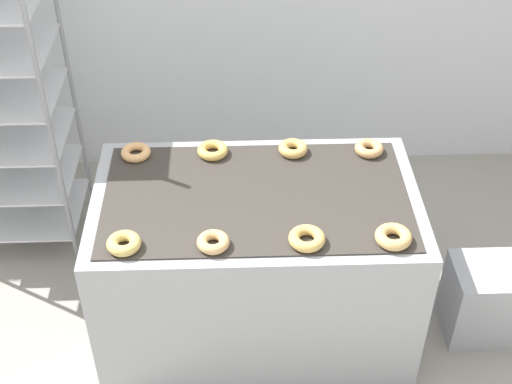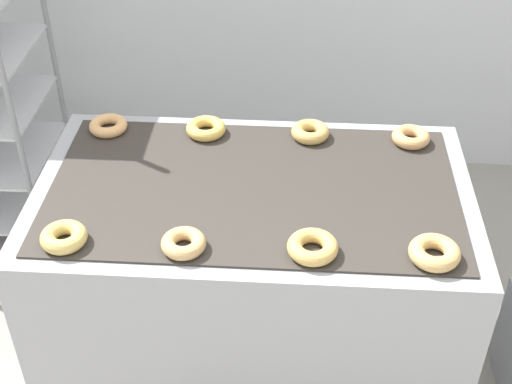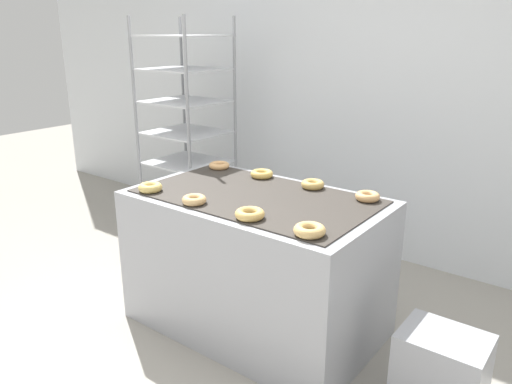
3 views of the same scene
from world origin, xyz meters
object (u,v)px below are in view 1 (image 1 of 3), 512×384
object	(u,v)px
donut_near_left	(124,243)
donut_far_left	(136,152)
donut_near_right	(393,237)
fryer_machine	(256,264)
donut_far_right	(369,148)
donut_far_midright	(293,149)
glaze_bin	(488,299)
baking_rack_cart	(0,95)
donut_near_midleft	(213,242)
donut_far_midleft	(213,150)
donut_near_midright	(307,239)

from	to	relation	value
donut_near_left	donut_far_left	distance (m)	0.62
donut_far_left	donut_near_right	bearing A→B (deg)	-29.66
fryer_machine	donut_far_right	world-z (taller)	donut_far_right
donut_far_midright	donut_far_right	world-z (taller)	donut_far_midright
glaze_bin	donut_far_right	distance (m)	0.96
baking_rack_cart	donut_far_right	size ratio (longest dim) A/B	13.62
glaze_bin	donut_near_left	bearing A→B (deg)	-171.62
glaze_bin	donut_near_right	xyz separation A→B (m)	(-0.59, -0.24, 0.66)
donut_near_midleft	donut_far_midleft	world-z (taller)	same
donut_far_midright	donut_near_midright	bearing A→B (deg)	-89.14
donut_near_right	donut_far_midleft	bearing A→B (deg)	139.63
baking_rack_cart	donut_far_midleft	xyz separation A→B (m)	(1.07, -0.41, -0.07)
fryer_machine	glaze_bin	world-z (taller)	fryer_machine
donut_near_right	donut_far_right	world-z (taller)	donut_near_right
donut_far_midleft	donut_near_midright	bearing A→B (deg)	-58.17
donut_near_midleft	glaze_bin	bearing A→B (deg)	10.71
donut_near_midleft	donut_far_left	world-z (taller)	donut_near_midleft
glaze_bin	donut_near_midright	distance (m)	1.17
baking_rack_cart	donut_far_midleft	distance (m)	1.15
donut_near_left	donut_near_midleft	xyz separation A→B (m)	(0.36, -0.00, -0.00)
donut_near_right	donut_far_right	size ratio (longest dim) A/B	1.11
fryer_machine	donut_far_left	bearing A→B (deg)	150.39
baking_rack_cart	donut_near_right	size ratio (longest dim) A/B	12.30
donut_near_right	donut_far_midleft	world-z (taller)	donut_near_right
glaze_bin	donut_near_midright	bearing A→B (deg)	-165.55
donut_far_midright	donut_far_midleft	bearing A→B (deg)	179.95
donut_near_left	donut_near_midleft	bearing A→B (deg)	-0.42
donut_near_left	donut_far_right	size ratio (longest dim) A/B	1.03
baking_rack_cart	glaze_bin	xyz separation A→B (m)	(2.40, -0.79, -0.73)
baking_rack_cart	donut_far_midleft	world-z (taller)	baking_rack_cart
donut_near_midleft	donut_near_right	xyz separation A→B (m)	(0.73, 0.00, 0.00)
baking_rack_cart	donut_near_left	distance (m)	1.27
donut_near_midright	donut_near_right	bearing A→B (deg)	-0.43
glaze_bin	donut_far_midleft	xyz separation A→B (m)	(-1.33, 0.38, 0.66)
donut_far_midright	donut_far_left	bearing A→B (deg)	-179.84
donut_near_left	donut_far_left	xyz separation A→B (m)	(-0.01, 0.62, -0.00)
donut_near_midright	donut_far_midright	xyz separation A→B (m)	(-0.01, 0.62, -0.00)
donut_near_left	donut_far_midright	bearing A→B (deg)	40.93
donut_near_right	donut_near_left	bearing A→B (deg)	-179.93
donut_far_right	fryer_machine	bearing A→B (deg)	-150.62
donut_near_midleft	donut_near_right	bearing A→B (deg)	0.32
baking_rack_cart	donut_near_midright	world-z (taller)	baking_rack_cart
donut_near_right	donut_far_right	xyz separation A→B (m)	(-0.00, 0.62, -0.00)
fryer_machine	donut_far_midleft	bearing A→B (deg)	121.43
donut_far_right	donut_near_left	bearing A→B (deg)	-150.29
baking_rack_cart	donut_near_midleft	bearing A→B (deg)	-43.87
glaze_bin	donut_far_left	distance (m)	1.85
baking_rack_cart	donut_near_right	xyz separation A→B (m)	(1.81, -1.03, -0.07)
donut_near_right	donut_near_midright	bearing A→B (deg)	179.57
donut_near_midright	glaze_bin	bearing A→B (deg)	14.45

